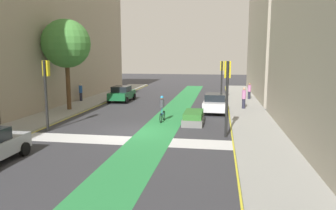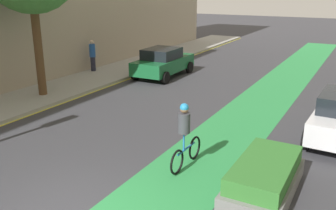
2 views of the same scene
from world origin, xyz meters
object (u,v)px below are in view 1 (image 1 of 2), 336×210
(street_tree_near, at_px, (66,44))
(pedestrian_sidewalk_right_b, at_px, (244,98))
(traffic_signal_near_right, at_px, (227,84))
(car_green_left_far, at_px, (122,94))
(traffic_signal_far_right, at_px, (222,73))
(traffic_signal_near_left, at_px, (46,82))
(cyclist_in_lane, at_px, (162,108))
(median_planter, at_px, (193,118))
(car_white_right_far, at_px, (215,103))
(pedestrian_sidewalk_left_a, at_px, (81,92))
(pedestrian_sidewalk_right_a, at_px, (249,91))

(street_tree_near, bearing_deg, pedestrian_sidewalk_right_b, 10.81)
(traffic_signal_near_right, relative_size, car_green_left_far, 1.03)
(traffic_signal_far_right, bearing_deg, traffic_signal_near_left, -125.70)
(traffic_signal_near_left, bearing_deg, cyclist_in_lane, 31.07)
(traffic_signal_far_right, bearing_deg, median_planter, -99.61)
(car_white_right_far, height_order, pedestrian_sidewalk_left_a, pedestrian_sidewalk_left_a)
(cyclist_in_lane, height_order, median_planter, cyclist_in_lane)
(car_white_right_far, distance_m, street_tree_near, 13.17)
(traffic_signal_near_right, bearing_deg, cyclist_in_lane, 141.18)
(traffic_signal_near_right, distance_m, median_planter, 4.70)
(traffic_signal_near_left, bearing_deg, car_green_left_far, 87.29)
(traffic_signal_far_right, distance_m, car_white_right_far, 6.97)
(traffic_signal_far_right, relative_size, median_planter, 1.40)
(traffic_signal_near_left, height_order, cyclist_in_lane, traffic_signal_near_left)
(car_green_left_far, bearing_deg, traffic_signal_far_right, 9.71)
(traffic_signal_near_right, relative_size, median_planter, 1.50)
(traffic_signal_far_right, xyz_separation_m, cyclist_in_lane, (-4.15, -10.89, -1.90))
(traffic_signal_far_right, bearing_deg, pedestrian_sidewalk_right_b, -69.63)
(traffic_signal_far_right, distance_m, car_green_left_far, 10.37)
(car_green_left_far, height_order, cyclist_in_lane, cyclist_in_lane)
(car_green_left_far, bearing_deg, street_tree_near, -113.51)
(traffic_signal_near_right, relative_size, pedestrian_sidewalk_right_b, 2.41)
(traffic_signal_far_right, height_order, pedestrian_sidewalk_left_a, traffic_signal_far_right)
(pedestrian_sidewalk_right_b, xyz_separation_m, median_planter, (-3.79, -6.10, -0.67))
(car_white_right_far, bearing_deg, median_planter, -107.17)
(pedestrian_sidewalk_right_b, bearing_deg, traffic_signal_far_right, 110.37)
(cyclist_in_lane, bearing_deg, traffic_signal_near_right, -38.82)
(traffic_signal_far_right, xyz_separation_m, car_white_right_far, (-0.49, -6.64, -2.06))
(cyclist_in_lane, height_order, pedestrian_sidewalk_right_a, cyclist_in_lane)
(car_green_left_far, relative_size, pedestrian_sidewalk_right_a, 2.53)
(cyclist_in_lane, relative_size, median_planter, 0.64)
(traffic_signal_far_right, relative_size, car_white_right_far, 0.96)
(car_green_left_far, distance_m, pedestrian_sidewalk_right_a, 13.20)
(street_tree_near, relative_size, median_planter, 2.57)
(pedestrian_sidewalk_left_a, distance_m, median_planter, 14.54)
(car_white_right_far, height_order, car_green_left_far, same)
(car_green_left_far, relative_size, cyclist_in_lane, 2.28)
(traffic_signal_near_left, xyz_separation_m, pedestrian_sidewalk_right_a, (13.51, 15.93, -2.05))
(pedestrian_sidewalk_left_a, height_order, street_tree_near, street_tree_near)
(car_green_left_far, distance_m, cyclist_in_lane, 10.89)
(pedestrian_sidewalk_left_a, bearing_deg, traffic_signal_near_right, -39.02)
(car_green_left_far, xyz_separation_m, pedestrian_sidewalk_left_a, (-3.86, -1.27, 0.24))
(traffic_signal_far_right, xyz_separation_m, street_tree_near, (-12.70, -7.88, 2.72))
(pedestrian_sidewalk_right_a, distance_m, street_tree_near, 18.57)
(cyclist_in_lane, bearing_deg, pedestrian_sidewalk_left_a, 140.89)
(traffic_signal_near_left, xyz_separation_m, median_planter, (8.73, 3.59, -2.65))
(pedestrian_sidewalk_right_b, bearing_deg, pedestrian_sidewalk_left_a, 172.38)
(median_planter, bearing_deg, car_white_right_far, 72.83)
(car_green_left_far, xyz_separation_m, street_tree_near, (-2.68, -6.17, 4.78))
(car_white_right_far, distance_m, pedestrian_sidewalk_right_b, 2.85)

